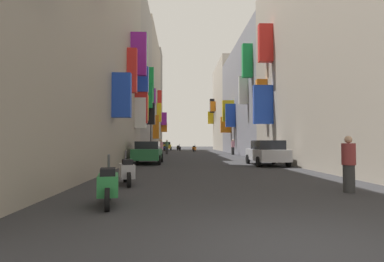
{
  "coord_description": "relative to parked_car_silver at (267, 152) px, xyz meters",
  "views": [
    {
      "loc": [
        -1.67,
        -4.29,
        1.42
      ],
      "look_at": [
        -0.36,
        29.07,
        2.55
      ],
      "focal_mm": 30.59,
      "sensor_mm": 36.0,
      "label": 1
    }
  ],
  "objects": [
    {
      "name": "building_left_mid_a",
      "position": [
        -11.68,
        5.88,
        6.29
      ],
      "size": [
        7.01,
        4.54,
        14.22
      ],
      "color": "#9E9384",
      "rests_on": "ground"
    },
    {
      "name": "parked_car_yellow",
      "position": [
        -7.75,
        38.06,
        -0.03
      ],
      "size": [
        1.98,
        4.24,
        1.45
      ],
      "color": "gold",
      "rests_on": "ground"
    },
    {
      "name": "pedestrian_mid_street",
      "position": [
        -6.86,
        6.34,
        0.02
      ],
      "size": [
        0.51,
        0.51,
        1.64
      ],
      "color": "#343434",
      "rests_on": "ground"
    },
    {
      "name": "ground_plane",
      "position": [
        -3.72,
        14.39,
        -0.8
      ],
      "size": [
        140.0,
        140.0,
        0.0
      ],
      "primitive_type": "plane",
      "color": "#2D2D30"
    },
    {
      "name": "pedestrian_crossing",
      "position": [
        -0.58,
        -10.8,
        -0.0
      ],
      "size": [
        0.53,
        0.53,
        1.6
      ],
      "color": "#323232",
      "rests_on": "ground"
    },
    {
      "name": "parked_car_silver",
      "position": [
        0.0,
        0.0,
        0.0
      ],
      "size": [
        1.91,
        4.36,
        1.52
      ],
      "color": "#B7B7BC",
      "rests_on": "ground"
    },
    {
      "name": "pedestrian_near_right",
      "position": [
        -6.86,
        19.49,
        0.04
      ],
      "size": [
        0.49,
        0.49,
        1.68
      ],
      "color": "#323232",
      "rests_on": "ground"
    },
    {
      "name": "scooter_blue",
      "position": [
        -7.58,
        32.71,
        -0.33
      ],
      "size": [
        0.71,
        1.85,
        1.13
      ],
      "color": "#2D4CAD",
      "rests_on": "ground"
    },
    {
      "name": "building_right_mid_a",
      "position": [
        4.26,
        18.95,
        5.7
      ],
      "size": [
        7.4,
        21.94,
        13.0
      ],
      "color": "gray",
      "rests_on": "ground"
    },
    {
      "name": "building_right_near",
      "position": [
        4.27,
        -3.79,
        7.07
      ],
      "size": [
        7.39,
        23.6,
        15.74
      ],
      "color": "#9E9384",
      "rests_on": "ground"
    },
    {
      "name": "parked_car_green",
      "position": [
        -7.47,
        1.93,
        -0.02
      ],
      "size": [
        1.87,
        4.22,
        1.46
      ],
      "color": "#236638",
      "rests_on": "ground"
    },
    {
      "name": "building_left_mid_b",
      "position": [
        -11.7,
        13.93,
        7.31
      ],
      "size": [
        7.12,
        11.56,
        16.24
      ],
      "color": "gray",
      "rests_on": "ground"
    },
    {
      "name": "scooter_silver",
      "position": [
        -7.13,
        -8.91,
        -0.33
      ],
      "size": [
        0.7,
        1.82,
        1.13
      ],
      "color": "#ADADB2",
      "rests_on": "ground"
    },
    {
      "name": "building_left_far",
      "position": [
        -11.71,
        41.34,
        8.44
      ],
      "size": [
        7.08,
        6.11,
        18.49
      ],
      "color": "slate",
      "rests_on": "ground"
    },
    {
      "name": "building_left_mid_c",
      "position": [
        -11.71,
        29.0,
        7.79
      ],
      "size": [
        6.76,
        18.56,
        17.17
      ],
      "color": "#9E9384",
      "rests_on": "ground"
    },
    {
      "name": "scooter_green",
      "position": [
        -6.99,
        -12.45,
        -0.33
      ],
      "size": [
        0.63,
        1.77,
        1.13
      ],
      "color": "#287F3D",
      "rests_on": "ground"
    },
    {
      "name": "pedestrian_near_left",
      "position": [
        0.63,
        16.45,
        0.07
      ],
      "size": [
        0.45,
        0.45,
        1.74
      ],
      "color": "#272727",
      "rests_on": "ground"
    },
    {
      "name": "traffic_light_near_corner",
      "position": [
        -8.31,
        13.87,
        2.03
      ],
      "size": [
        0.26,
        0.34,
        4.14
      ],
      "color": "#2D2D2D",
      "rests_on": "ground"
    },
    {
      "name": "scooter_black",
      "position": [
        -5.46,
        34.29,
        -0.33
      ],
      "size": [
        0.72,
        1.94,
        1.13
      ],
      "color": "black",
      "rests_on": "ground"
    },
    {
      "name": "scooter_orange",
      "position": [
        -3.13,
        28.88,
        -0.33
      ],
      "size": [
        0.67,
        1.76,
        1.13
      ],
      "color": "orange",
      "rests_on": "ground"
    },
    {
      "name": "building_right_mid_b",
      "position": [
        4.27,
        37.17,
        6.79
      ],
      "size": [
        7.11,
        14.46,
        15.16
      ],
      "color": "#B2A899",
      "rests_on": "ground"
    }
  ]
}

